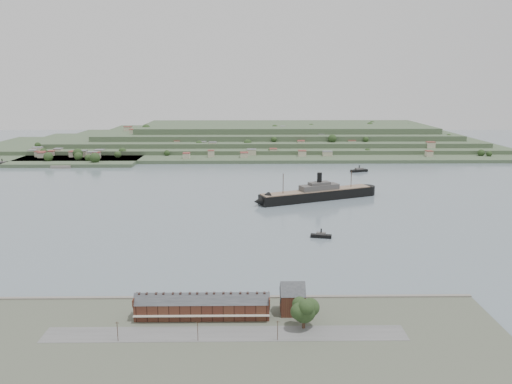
{
  "coord_description": "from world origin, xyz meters",
  "views": [
    {
      "loc": [
        9.55,
        -358.03,
        97.87
      ],
      "look_at": [
        14.78,
        30.0,
        10.56
      ],
      "focal_mm": 35.0,
      "sensor_mm": 36.0,
      "label": 1
    }
  ],
  "objects_px": {
    "tugboat": "(321,235)",
    "fig_tree": "(305,310)",
    "steamship": "(314,194)",
    "terrace_row": "(202,306)",
    "gabled_building": "(292,299)"
  },
  "relations": [
    {
      "from": "steamship",
      "to": "tugboat",
      "type": "distance_m",
      "value": 101.44
    },
    {
      "from": "gabled_building",
      "to": "steamship",
      "type": "bearing_deg",
      "value": 80.32
    },
    {
      "from": "terrace_row",
      "to": "gabled_building",
      "type": "height_order",
      "value": "gabled_building"
    },
    {
      "from": "terrace_row",
      "to": "tugboat",
      "type": "distance_m",
      "value": 129.6
    },
    {
      "from": "tugboat",
      "to": "terrace_row",
      "type": "bearing_deg",
      "value": -120.11
    },
    {
      "from": "gabled_building",
      "to": "fig_tree",
      "type": "xyz_separation_m",
      "value": [
        3.61,
        -14.11,
        1.82
      ]
    },
    {
      "from": "terrace_row",
      "to": "fig_tree",
      "type": "bearing_deg",
      "value": -13.79
    },
    {
      "from": "terrace_row",
      "to": "gabled_building",
      "type": "distance_m",
      "value": 37.74
    },
    {
      "from": "tugboat",
      "to": "fig_tree",
      "type": "xyz_separation_m",
      "value": [
        -23.85,
        -122.1,
        8.55
      ]
    },
    {
      "from": "gabled_building",
      "to": "steamship",
      "type": "distance_m",
      "value": 212.08
    },
    {
      "from": "tugboat",
      "to": "fig_tree",
      "type": "distance_m",
      "value": 124.7
    },
    {
      "from": "steamship",
      "to": "fig_tree",
      "type": "distance_m",
      "value": 225.49
    },
    {
      "from": "terrace_row",
      "to": "gabled_building",
      "type": "bearing_deg",
      "value": 6.12
    },
    {
      "from": "tugboat",
      "to": "steamship",
      "type": "bearing_deg",
      "value": 85.36
    },
    {
      "from": "terrace_row",
      "to": "tugboat",
      "type": "xyz_separation_m",
      "value": [
        64.96,
        112.01,
        -5.38
      ]
    }
  ]
}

